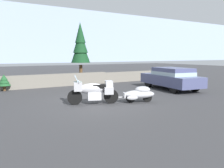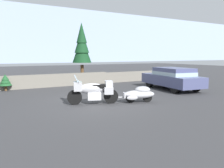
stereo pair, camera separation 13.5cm
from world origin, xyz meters
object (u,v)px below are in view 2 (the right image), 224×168
sedan_at_right_edge (172,78)px  pine_tree_tall (82,45)px  touring_motorcycle (93,90)px  car_shaped_trailer (139,94)px

sedan_at_right_edge → pine_tree_tall: size_ratio=0.97×
touring_motorcycle → car_shaped_trailer: (2.04, -0.77, -0.21)m
pine_tree_tall → sedan_at_right_edge: bearing=-65.7°
car_shaped_trailer → sedan_at_right_edge: (4.31, 2.19, 0.36)m
car_shaped_trailer → sedan_at_right_edge: bearing=27.0°
touring_motorcycle → pine_tree_tall: 9.40m
sedan_at_right_edge → pine_tree_tall: (-3.21, 7.10, 2.28)m
sedan_at_right_edge → car_shaped_trailer: bearing=-153.0°
touring_motorcycle → car_shaped_trailer: 2.19m
touring_motorcycle → car_shaped_trailer: touring_motorcycle is taller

